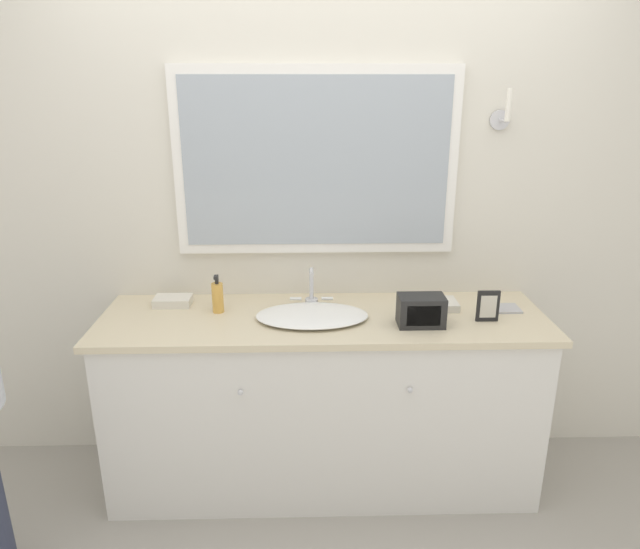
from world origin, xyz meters
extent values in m
plane|color=#9E998E|center=(0.00, 0.00, 0.00)|extent=(14.00, 14.00, 0.00)
cube|color=silver|center=(0.00, 0.63, 1.27)|extent=(8.00, 0.06, 2.55)
cube|color=white|center=(-0.03, 0.58, 1.53)|extent=(1.31, 0.04, 0.86)
cube|color=#9EA8B2|center=(-0.03, 0.56, 1.53)|extent=(1.22, 0.01, 0.77)
cylinder|color=silver|center=(0.81, 0.59, 1.71)|extent=(0.09, 0.01, 0.09)
cylinder|color=silver|center=(0.81, 0.54, 1.71)|extent=(0.02, 0.10, 0.02)
cylinder|color=white|center=(0.81, 0.49, 1.78)|extent=(0.02, 0.02, 0.14)
cube|color=silver|center=(0.00, 0.31, 0.42)|extent=(1.96, 0.56, 0.84)
cube|color=beige|center=(0.00, 0.31, 0.86)|extent=(2.02, 0.59, 0.03)
sphere|color=silver|center=(-0.35, 0.02, 0.66)|extent=(0.02, 0.02, 0.02)
sphere|color=silver|center=(0.35, 0.02, 0.66)|extent=(0.02, 0.02, 0.02)
ellipsoid|color=white|center=(-0.05, 0.28, 0.89)|extent=(0.50, 0.31, 0.03)
cylinder|color=silver|center=(-0.05, 0.45, 0.89)|extent=(0.06, 0.06, 0.03)
cylinder|color=silver|center=(-0.05, 0.45, 0.98)|extent=(0.02, 0.02, 0.15)
cylinder|color=silver|center=(-0.05, 0.42, 1.05)|extent=(0.02, 0.07, 0.02)
cylinder|color=white|center=(-0.13, 0.45, 0.90)|extent=(0.05, 0.02, 0.02)
cylinder|color=white|center=(0.02, 0.45, 0.90)|extent=(0.05, 0.02, 0.02)
cylinder|color=gold|center=(-0.48, 0.37, 0.94)|extent=(0.05, 0.05, 0.14)
cylinder|color=black|center=(-0.48, 0.37, 1.03)|extent=(0.02, 0.02, 0.04)
cube|color=black|center=(-0.48, 0.36, 1.05)|extent=(0.02, 0.03, 0.01)
cube|color=black|center=(0.42, 0.20, 0.94)|extent=(0.20, 0.12, 0.13)
cube|color=black|center=(0.42, 0.14, 0.94)|extent=(0.14, 0.01, 0.09)
cube|color=black|center=(0.72, 0.23, 0.94)|extent=(0.10, 0.01, 0.14)
cube|color=beige|center=(0.72, 0.23, 0.94)|extent=(0.07, 0.00, 0.10)
cube|color=silver|center=(0.53, 0.40, 0.89)|extent=(0.19, 0.14, 0.03)
cube|color=silver|center=(-0.71, 0.46, 0.89)|extent=(0.17, 0.11, 0.04)
cube|color=#ADADB2|center=(0.83, 0.37, 0.88)|extent=(0.18, 0.11, 0.01)
camera|label=1|loc=(-0.08, -2.07, 1.88)|focal=32.00mm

